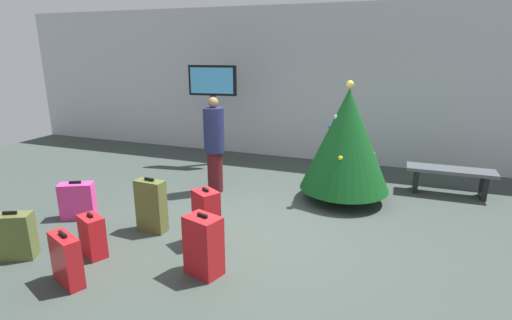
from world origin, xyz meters
name	(u,v)px	position (x,y,z in m)	size (l,w,h in m)	color
ground_plane	(251,231)	(0.00, 0.00, 0.00)	(16.00, 16.00, 0.00)	#38423D
back_wall	(316,85)	(0.00, 4.13, 1.72)	(16.00, 0.20, 3.45)	#B7BCC1
holiday_tree	(347,140)	(1.06, 1.68, 1.06)	(1.49, 1.49, 2.03)	#4C3319
flight_info_kiosk	(213,94)	(-1.99, 2.91, 1.56)	(1.05, 0.23, 2.18)	#333338
waiting_bench	(450,175)	(2.78, 2.60, 0.36)	(1.46, 0.44, 0.48)	#4C5159
traveller_0	(214,143)	(-1.19, 1.31, 0.90)	(0.51, 0.51, 1.71)	#4C1419
suitcase_0	(66,260)	(-1.44, -1.91, 0.29)	(0.50, 0.34, 0.62)	#B2191E
suitcase_1	(151,206)	(-1.33, -0.46, 0.38)	(0.44, 0.22, 0.79)	#59602D
suitcase_2	(77,201)	(-2.67, -0.47, 0.28)	(0.54, 0.43, 0.59)	#E5388C
suitcase_3	(206,217)	(-0.44, -0.51, 0.37)	(0.42, 0.39, 0.77)	#B2191E
suitcase_4	(93,236)	(-1.61, -1.32, 0.27)	(0.41, 0.34, 0.57)	#B2191E
suitcase_5	(14,236)	(-2.48, -1.70, 0.29)	(0.51, 0.41, 0.62)	#59602D
suitcase_6	(204,246)	(-0.12, -1.20, 0.35)	(0.47, 0.39, 0.75)	#B2191E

